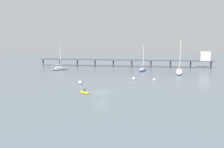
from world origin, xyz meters
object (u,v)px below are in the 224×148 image
object	(u,v)px
mooring_buoy_mid	(80,82)
sailboat_white	(179,72)
dinghy_yellow	(84,92)
mooring_buoy_near	(154,80)
pier	(152,59)
sailboat_blue	(143,69)
mooring_buoy_inner	(134,78)
sailboat_gray	(60,68)

from	to	relation	value
mooring_buoy_mid	sailboat_white	bearing A→B (deg)	38.26
dinghy_yellow	mooring_buoy_near	xyz separation A→B (m)	(15.06, 16.51, 0.14)
pier	mooring_buoy_near	world-z (taller)	pier
sailboat_blue	mooring_buoy_inner	xyz separation A→B (m)	(-2.42, -18.77, -0.17)
sailboat_gray	mooring_buoy_near	distance (m)	38.82
dinghy_yellow	mooring_buoy_inner	bearing A→B (deg)	60.73
sailboat_white	dinghy_yellow	world-z (taller)	sailboat_white
mooring_buoy_mid	mooring_buoy_inner	bearing A→B (deg)	30.93
pier	mooring_buoy_inner	xyz separation A→B (m)	(-6.08, -30.77, -3.19)
pier	sailboat_white	distance (m)	19.06
pier	mooring_buoy_near	distance (m)	31.34
mooring_buoy_mid	mooring_buoy_inner	xyz separation A→B (m)	(13.12, 7.86, -0.02)
sailboat_gray	sailboat_white	size ratio (longest dim) A/B	0.77
dinghy_yellow	mooring_buoy_near	bearing A→B (deg)	47.62
dinghy_yellow	mooring_buoy_near	size ratio (longest dim) A/B	4.67
sailboat_gray	mooring_buoy_inner	size ratio (longest dim) A/B	10.15
mooring_buoy_near	mooring_buoy_inner	size ratio (longest dim) A/B	0.79
pier	mooring_buoy_near	bearing A→B (deg)	-90.89
dinghy_yellow	sailboat_gray	bearing A→B (deg)	119.41
pier	sailboat_gray	distance (m)	37.50
dinghy_yellow	mooring_buoy_inner	distance (m)	19.37
mooring_buoy_inner	sailboat_gray	bearing A→B (deg)	148.76
mooring_buoy_near	mooring_buoy_inner	world-z (taller)	mooring_buoy_inner
pier	mooring_buoy_mid	distance (m)	43.26
dinghy_yellow	mooring_buoy_mid	world-z (taller)	dinghy_yellow
sailboat_blue	mooring_buoy_near	bearing A→B (deg)	-80.58
sailboat_blue	mooring_buoy_inner	distance (m)	18.93
sailboat_white	mooring_buoy_inner	xyz separation A→B (m)	(-14.51, -13.93, -0.32)
mooring_buoy_near	sailboat_blue	bearing A→B (deg)	99.42
sailboat_gray	sailboat_white	distance (m)	43.52
dinghy_yellow	mooring_buoy_mid	distance (m)	9.75
sailboat_gray	mooring_buoy_mid	world-z (taller)	sailboat_gray
sailboat_white	mooring_buoy_inner	distance (m)	20.12
sailboat_blue	mooring_buoy_mid	bearing A→B (deg)	-120.26
sailboat_blue	dinghy_yellow	size ratio (longest dim) A/B	2.87
mooring_buoy_inner	sailboat_white	bearing A→B (deg)	43.82
sailboat_white	dinghy_yellow	size ratio (longest dim) A/B	3.54
sailboat_gray	mooring_buoy_near	size ratio (longest dim) A/B	12.77
dinghy_yellow	mooring_buoy_near	distance (m)	22.34
mooring_buoy_inner	mooring_buoy_mid	bearing A→B (deg)	-149.07
pier	sailboat_white	world-z (taller)	sailboat_white
sailboat_blue	sailboat_white	world-z (taller)	sailboat_white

